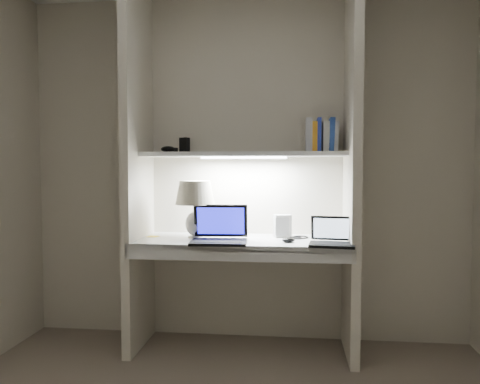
# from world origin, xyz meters

# --- Properties ---
(back_wall) EXTENTS (3.20, 0.01, 2.50)m
(back_wall) POSITION_xyz_m (0.00, 1.50, 1.25)
(back_wall) COLOR beige
(back_wall) RESTS_ON floor
(alcove_panel_left) EXTENTS (0.06, 0.55, 2.50)m
(alcove_panel_left) POSITION_xyz_m (-0.73, 1.23, 1.25)
(alcove_panel_left) COLOR beige
(alcove_panel_left) RESTS_ON floor
(alcove_panel_right) EXTENTS (0.06, 0.55, 2.50)m
(alcove_panel_right) POSITION_xyz_m (0.73, 1.23, 1.25)
(alcove_panel_right) COLOR beige
(alcove_panel_right) RESTS_ON floor
(desk) EXTENTS (1.40, 0.55, 0.04)m
(desk) POSITION_xyz_m (0.00, 1.23, 0.75)
(desk) COLOR white
(desk) RESTS_ON alcove_panel_left
(desk_apron) EXTENTS (1.46, 0.03, 0.10)m
(desk_apron) POSITION_xyz_m (0.00, 0.96, 0.72)
(desk_apron) COLOR silver
(desk_apron) RESTS_ON desk
(shelf) EXTENTS (1.40, 0.36, 0.03)m
(shelf) POSITION_xyz_m (0.00, 1.32, 1.35)
(shelf) COLOR silver
(shelf) RESTS_ON back_wall
(strip_light) EXTENTS (0.60, 0.04, 0.02)m
(strip_light) POSITION_xyz_m (0.00, 1.32, 1.33)
(strip_light) COLOR white
(strip_light) RESTS_ON shelf
(table_lamp) EXTENTS (0.27, 0.27, 0.40)m
(table_lamp) POSITION_xyz_m (-0.33, 1.23, 1.04)
(table_lamp) COLOR white
(table_lamp) RESTS_ON desk
(laptop_main) EXTENTS (0.38, 0.33, 0.24)m
(laptop_main) POSITION_xyz_m (-0.13, 1.08, 0.82)
(laptop_main) COLOR black
(laptop_main) RESTS_ON desk
(laptop_netbook) EXTENTS (0.30, 0.27, 0.18)m
(laptop_netbook) POSITION_xyz_m (0.59, 1.04, 0.81)
(laptop_netbook) COLOR black
(laptop_netbook) RESTS_ON desk
(speaker) EXTENTS (0.13, 0.11, 0.16)m
(speaker) POSITION_xyz_m (0.27, 1.35, 0.85)
(speaker) COLOR silver
(speaker) RESTS_ON desk
(mouse) EXTENTS (0.10, 0.08, 0.03)m
(mouse) POSITION_xyz_m (0.32, 1.11, 0.79)
(mouse) COLOR black
(mouse) RESTS_ON desk
(cable_coil) EXTENTS (0.11, 0.11, 0.01)m
(cable_coil) POSITION_xyz_m (0.40, 1.31, 0.78)
(cable_coil) COLOR black
(cable_coil) RESTS_ON desk
(sticky_note) EXTENTS (0.08, 0.08, 0.00)m
(sticky_note) POSITION_xyz_m (-0.64, 1.27, 0.77)
(sticky_note) COLOR yellow
(sticky_note) RESTS_ON desk
(book_row) EXTENTS (0.22, 0.16, 0.24)m
(book_row) POSITION_xyz_m (0.54, 1.39, 1.48)
(book_row) COLOR #BDBDBD
(book_row) RESTS_ON shelf
(shelf_box) EXTENTS (0.08, 0.07, 0.11)m
(shelf_box) POSITION_xyz_m (-0.44, 1.41, 1.42)
(shelf_box) COLOR black
(shelf_box) RESTS_ON shelf
(shelf_gadget) EXTENTS (0.11, 0.09, 0.04)m
(shelf_gadget) POSITION_xyz_m (-0.54, 1.31, 1.39)
(shelf_gadget) COLOR black
(shelf_gadget) RESTS_ON shelf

